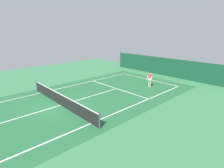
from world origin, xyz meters
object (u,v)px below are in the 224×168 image
(tennis_player, at_px, (150,79))
(parked_car, at_px, (156,64))
(tennis_net, at_px, (61,99))
(tennis_ball_near_player, at_px, (129,76))
(water_bottle, at_px, (77,80))

(tennis_player, height_order, parked_car, parked_car)
(tennis_net, relative_size, tennis_ball_near_player, 153.33)
(tennis_player, relative_size, water_bottle, 6.83)
(tennis_net, distance_m, water_bottle, 7.53)
(tennis_ball_near_player, xyz_separation_m, water_bottle, (-3.04, -6.15, 0.09))
(tennis_player, xyz_separation_m, water_bottle, (-7.58, -4.30, -0.84))
(water_bottle, bearing_deg, tennis_net, -42.57)
(tennis_player, relative_size, tennis_ball_near_player, 24.85)
(tennis_net, xyz_separation_m, tennis_player, (2.04, 9.39, 0.45))
(tennis_net, bearing_deg, tennis_player, 77.76)
(tennis_ball_near_player, height_order, parked_car, parked_car)
(tennis_player, height_order, tennis_ball_near_player, tennis_player)
(tennis_net, xyz_separation_m, parked_car, (-2.98, 18.16, 0.33))
(parked_car, height_order, water_bottle, parked_car)
(tennis_net, distance_m, parked_car, 18.41)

